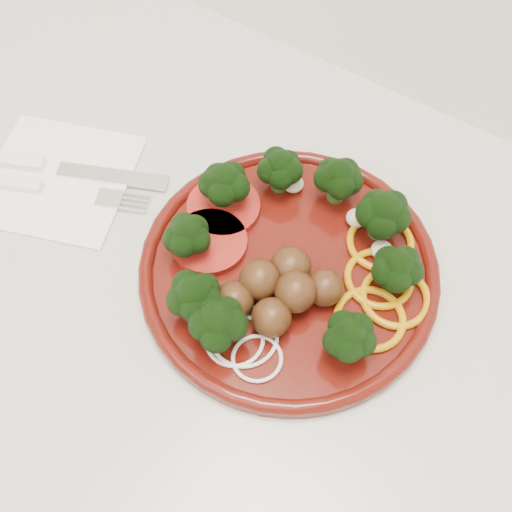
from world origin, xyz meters
The scene contains 5 objects.
counter centered at (0.00, 1.70, 0.45)m, with size 2.40×0.60×0.90m.
plate centered at (0.24, 1.73, 0.92)m, with size 0.28×0.28×0.06m.
napkin centered at (-0.01, 1.69, 0.90)m, with size 0.15×0.15×0.00m, color white.
knife centered at (-0.04, 1.69, 0.91)m, with size 0.21×0.10×0.01m.
fork centered at (-0.03, 1.67, 0.91)m, with size 0.18×0.09×0.01m.
Camera 1 is at (0.38, 1.46, 1.43)m, focal length 45.00 mm.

